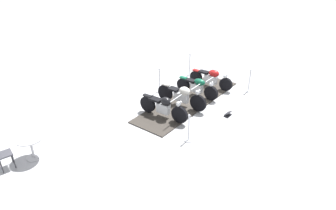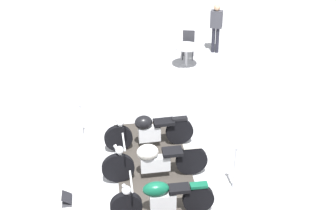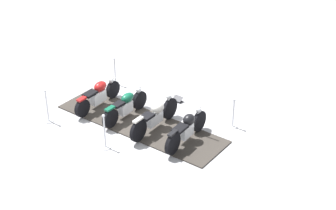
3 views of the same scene
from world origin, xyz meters
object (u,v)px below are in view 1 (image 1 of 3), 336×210
at_px(motorcycle_forest, 197,87).
at_px(stanchion_right_rear, 249,84).
at_px(motorcycle_black, 164,106).
at_px(cafe_chair_near_table, 1,153).
at_px(motorcycle_maroon, 211,78).
at_px(stanchion_left_rear, 190,68).
at_px(stanchion_right_front, 189,132).
at_px(stanchion_left_mid, 159,84).
at_px(motorcycle_cream, 182,95).
at_px(info_placard, 228,114).
at_px(cafe_table, 30,143).

bearing_deg(motorcycle_forest, stanchion_right_rear, 49.63).
relative_size(motorcycle_black, cafe_chair_near_table, 2.32).
height_order(motorcycle_maroon, stanchion_right_rear, stanchion_right_rear).
bearing_deg(stanchion_left_rear, stanchion_right_rear, -88.96).
xyz_separation_m(motorcycle_black, cafe_chair_near_table, (-5.22, 1.84, 0.04)).
bearing_deg(stanchion_right_front, stanchion_left_rear, 34.33).
bearing_deg(cafe_chair_near_table, stanchion_left_rear, 12.89).
height_order(stanchion_left_mid, cafe_chair_near_table, stanchion_left_mid).
height_order(stanchion_left_mid, stanchion_right_rear, stanchion_left_mid).
height_order(motorcycle_forest, stanchion_right_front, stanchion_right_front).
bearing_deg(motorcycle_black, stanchion_right_front, -25.69).
bearing_deg(cafe_chair_near_table, stanchion_right_front, -23.21).
bearing_deg(motorcycle_black, motorcycle_cream, 86.39).
bearing_deg(stanchion_left_rear, motorcycle_forest, -137.49).
height_order(motorcycle_maroon, stanchion_right_front, stanchion_right_front).
bearing_deg(motorcycle_maroon, info_placard, -48.00).
bearing_deg(motorcycle_cream, motorcycle_maroon, 89.32).
relative_size(motorcycle_black, cafe_table, 2.57).
height_order(motorcycle_black, motorcycle_forest, motorcycle_black).
distance_m(stanchion_right_rear, cafe_table, 9.25).
relative_size(motorcycle_cream, info_placard, 6.33).
height_order(motorcycle_black, cafe_chair_near_table, motorcycle_black).
height_order(motorcycle_black, info_placard, motorcycle_black).
xyz_separation_m(motorcycle_forest, info_placard, (-0.68, -1.89, -0.42)).
bearing_deg(motorcycle_cream, motorcycle_forest, 89.69).
distance_m(motorcycle_maroon, stanchion_right_front, 4.53).
height_order(motorcycle_forest, info_placard, motorcycle_forest).
distance_m(stanchion_right_front, cafe_table, 4.99).
relative_size(motorcycle_cream, cafe_table, 2.76).
bearing_deg(stanchion_right_rear, cafe_chair_near_table, 160.56).
relative_size(info_placard, cafe_table, 0.44).
bearing_deg(motorcycle_black, info_placard, 38.80).
xyz_separation_m(stanchion_right_front, cafe_table, (-3.78, 3.24, 0.24)).
bearing_deg(motorcycle_maroon, cafe_table, -104.88).
bearing_deg(info_placard, motorcycle_black, -48.39).
height_order(stanchion_right_rear, cafe_table, stanchion_right_rear).
height_order(motorcycle_cream, stanchion_right_front, motorcycle_cream).
xyz_separation_m(motorcycle_black, stanchion_right_front, (-0.64, -1.60, -0.17)).
xyz_separation_m(motorcycle_black, motorcycle_forest, (2.38, 0.04, -0.03)).
bearing_deg(motorcycle_cream, stanchion_right_front, -50.76).
xyz_separation_m(stanchion_left_rear, info_placard, (-2.50, -3.57, -0.35)).
relative_size(motorcycle_forest, stanchion_left_mid, 1.82).
height_order(stanchion_left_rear, cafe_table, stanchion_left_rear).
distance_m(stanchion_right_front, stanchion_left_rear, 5.87).
bearing_deg(motorcycle_forest, motorcycle_black, -90.10).
distance_m(motorcycle_black, stanchion_left_mid, 2.43).
xyz_separation_m(stanchion_right_front, stanchion_left_rear, (4.85, 3.31, 0.08)).
bearing_deg(cafe_chair_near_table, motorcycle_maroon, 2.19).
bearing_deg(motorcycle_cream, cafe_table, -108.25).
height_order(motorcycle_cream, stanchion_left_mid, stanchion_left_mid).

